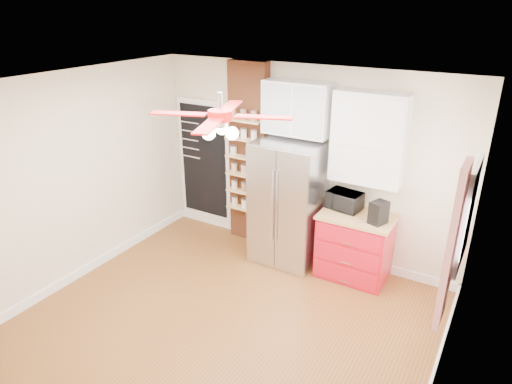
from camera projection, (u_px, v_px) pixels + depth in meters
The scene contains 21 objects.
floor at pixel (227, 322), 5.29m from camera, with size 4.50×4.50×0.00m, color brown.
ceiling at pixel (219, 87), 4.25m from camera, with size 4.50×4.50×0.00m, color white.
wall_back at pixel (304, 163), 6.36m from camera, with size 4.50×0.02×2.70m, color beige.
wall_front at pixel (62, 325), 3.18m from camera, with size 4.50×0.02×2.70m, color beige.
wall_left at pixel (77, 178), 5.82m from camera, with size 0.02×4.00×2.70m, color beige.
wall_right at pixel (452, 278), 3.72m from camera, with size 0.02×4.00×2.70m, color beige.
chalkboard at pixel (205, 161), 7.22m from camera, with size 0.95×0.05×1.95m.
brick_pillar at pixel (249, 155), 6.69m from camera, with size 0.60×0.16×2.70m, color brown.
fridge at pixel (288, 203), 6.27m from camera, with size 0.90×0.70×1.75m, color silver.
upper_glass_cabinet at pixel (297, 108), 5.93m from camera, with size 0.90×0.35×0.70m, color white.
red_cabinet at pixel (354, 246), 6.02m from camera, with size 0.94×0.64×0.90m.
upper_shelf_unit at pixel (369, 139), 5.61m from camera, with size 0.90×0.30×1.15m, color white.
window at pixel (468, 214), 4.37m from camera, with size 0.04×0.75×1.05m, color white.
curtain at pixel (452, 247), 3.99m from camera, with size 0.06×0.40×1.55m, color #B41828.
ceiling_fan at pixel (220, 116), 4.35m from camera, with size 1.40×1.40×0.44m.
toaster_oven at pixel (344, 200), 5.99m from camera, with size 0.43×0.29×0.24m, color black.
coffee_maker at pixel (379, 213), 5.59m from camera, with size 0.16×0.22×0.29m, color black.
canister_left at pixel (378, 218), 5.59m from camera, with size 0.09×0.09×0.16m, color #B52D0A.
canister_right at pixel (381, 216), 5.68m from camera, with size 0.10×0.10×0.13m, color #A72F09.
pantry_jar_oats at pixel (233, 150), 6.63m from camera, with size 0.10×0.10×0.12m, color beige.
pantry_jar_beans at pixel (248, 153), 6.50m from camera, with size 0.08×0.08×0.13m, color olive.
Camera 1 is at (2.47, -3.53, 3.43)m, focal length 32.00 mm.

